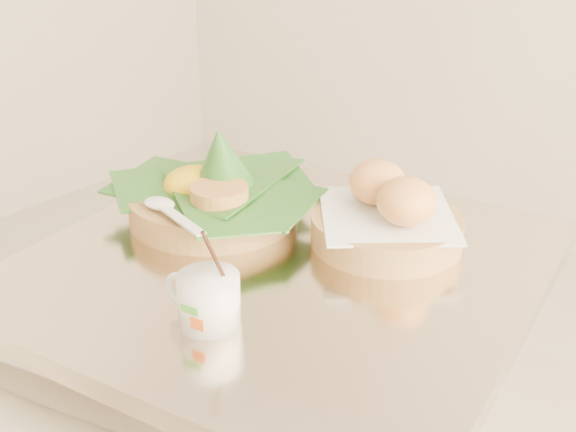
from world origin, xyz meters
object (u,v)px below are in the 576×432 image
Objects in this scene: cafe_table at (285,380)px; bread_basket at (388,218)px; coffee_mug at (208,298)px; rice_basket at (212,192)px.

cafe_table is 0.31m from bread_basket.
coffee_mug reaches higher than bread_basket.
rice_basket is at bearing 168.60° from cafe_table.
cafe_table is 2.88× the size of bread_basket.
coffee_mug is (0.21, -0.23, -0.01)m from rice_basket.
rice_basket is (-0.18, 0.04, 0.27)m from cafe_table.
rice_basket is at bearing -159.30° from bread_basket.
cafe_table is at bearing -11.40° from rice_basket.
cafe_table is at bearing 99.63° from coffee_mug.
rice_basket is 0.31m from coffee_mug.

